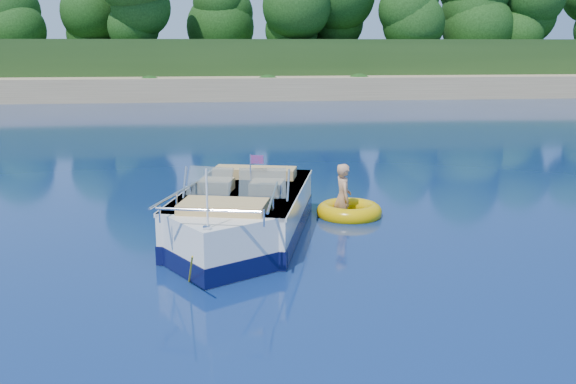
{
  "coord_description": "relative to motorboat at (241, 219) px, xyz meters",
  "views": [
    {
      "loc": [
        -2.81,
        -7.9,
        3.68
      ],
      "look_at": [
        -1.36,
        4.22,
        0.85
      ],
      "focal_mm": 40.0,
      "sensor_mm": 36.0,
      "label": 1
    }
  ],
  "objects": [
    {
      "name": "ground",
      "position": [
        2.3,
        -3.94,
        -0.41
      ],
      "size": [
        160.0,
        160.0,
        0.0
      ],
      "primitive_type": "plane",
      "color": "#0B1C4D",
      "rests_on": "ground"
    },
    {
      "name": "shoreline",
      "position": [
        2.3,
        59.83,
        0.57
      ],
      "size": [
        170.0,
        59.0,
        6.0
      ],
      "color": "#947C56",
      "rests_on": "ground"
    },
    {
      "name": "treeline",
      "position": [
        2.34,
        37.07,
        5.14
      ],
      "size": [
        150.0,
        7.12,
        8.19
      ],
      "color": "black",
      "rests_on": "ground"
    },
    {
      "name": "motorboat",
      "position": [
        0.0,
        0.0,
        0.0
      ],
      "size": [
        3.22,
        6.15,
        2.09
      ],
      "rotation": [
        0.0,
        0.0,
        -0.25
      ],
      "color": "white",
      "rests_on": "ground"
    },
    {
      "name": "tow_tube",
      "position": [
        2.44,
        1.47,
        -0.31
      ],
      "size": [
        1.64,
        1.64,
        0.38
      ],
      "rotation": [
        0.0,
        0.0,
        0.16
      ],
      "color": "#E2AC03",
      "rests_on": "ground"
    },
    {
      "name": "boy",
      "position": [
        2.3,
        1.53,
        -0.41
      ],
      "size": [
        0.43,
        0.86,
        1.65
      ],
      "primitive_type": "imported",
      "rotation": [
        0.0,
        -0.17,
        1.64
      ],
      "color": "tan",
      "rests_on": "ground"
    }
  ]
}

